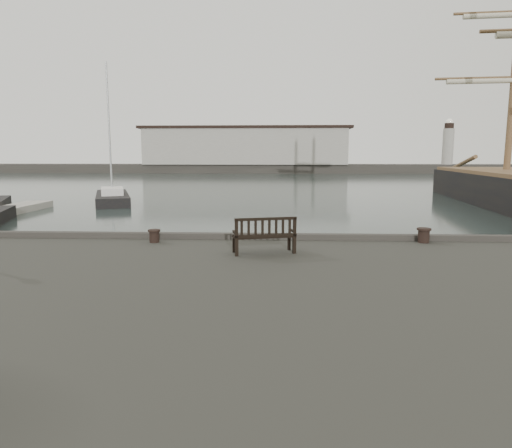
# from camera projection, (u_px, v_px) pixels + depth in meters

# --- Properties ---
(ground) EXTENTS (400.00, 400.00, 0.00)m
(ground) POSITION_uv_depth(u_px,v_px,m) (295.00, 285.00, 14.89)
(ground) COLOR black
(ground) RESTS_ON ground
(breakwater) EXTENTS (140.00, 9.50, 12.20)m
(breakwater) POSITION_uv_depth(u_px,v_px,m) (260.00, 154.00, 105.30)
(breakwater) COLOR #383530
(breakwater) RESTS_ON ground
(bench) EXTENTS (1.79, 0.99, 0.98)m
(bench) POSITION_uv_depth(u_px,v_px,m) (264.00, 242.00, 12.44)
(bench) COLOR black
(bench) RESTS_ON quay
(bollard_left) EXTENTS (0.40, 0.40, 0.40)m
(bollard_left) POSITION_uv_depth(u_px,v_px,m) (154.00, 236.00, 14.00)
(bollard_left) COLOR black
(bollard_left) RESTS_ON quay
(bollard_right) EXTENTS (0.44, 0.44, 0.45)m
(bollard_right) POSITION_uv_depth(u_px,v_px,m) (424.00, 235.00, 13.96)
(bollard_right) COLOR black
(bollard_right) RESTS_ON quay
(yacht_d) EXTENTS (6.08, 10.37, 12.59)m
(yacht_d) POSITION_uv_depth(u_px,v_px,m) (112.00, 200.00, 40.62)
(yacht_d) COLOR black
(yacht_d) RESTS_ON ground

